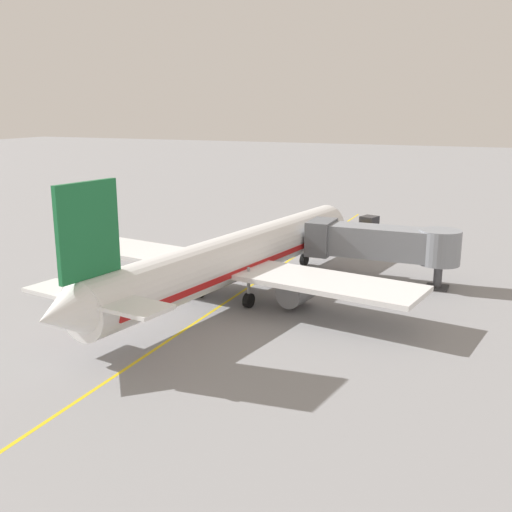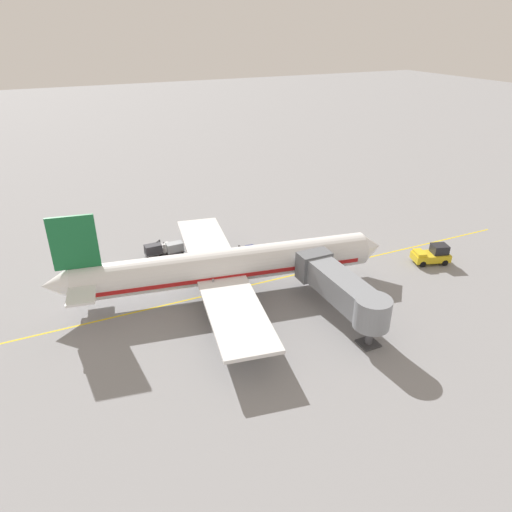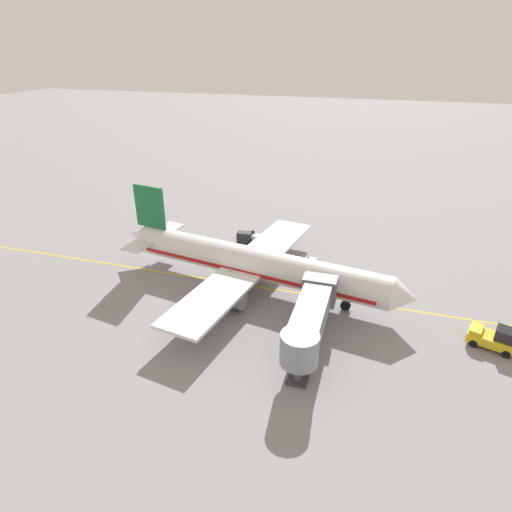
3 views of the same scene
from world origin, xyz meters
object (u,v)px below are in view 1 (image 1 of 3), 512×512
Objects in this scene: parked_airliner at (236,258)px; baggage_cart_front at (98,277)px; jet_bridge at (381,243)px; baggage_tug_lead at (194,263)px; baggage_cart_second_in_train at (71,285)px; ground_crew_wing_walker at (207,268)px; baggage_tug_trailing at (80,282)px; pushback_tractor at (365,228)px; safety_cone_nose_left at (241,260)px.

parked_airliner is 12.74× the size of baggage_cart_front.
jet_bridge is (9.60, 8.62, 0.27)m from parked_airliner.
baggage_cart_second_in_train is (-5.24, -10.60, 0.24)m from baggage_tug_lead.
baggage_cart_second_in_train is 1.73× the size of ground_crew_wing_walker.
baggage_tug_lead is at bearing -169.17° from jet_bridge.
baggage_tug_trailing is at bearing -163.65° from parked_airliner.
baggage_cart_second_in_train is (0.29, -1.49, 0.24)m from baggage_tug_trailing.
baggage_tug_trailing reaches higher than baggage_cart_second_in_train.
baggage_tug_trailing is 0.92× the size of baggage_cart_front.
baggage_tug_lead is (-16.44, -3.14, -2.74)m from jet_bridge.
pushback_tractor is at bearing 80.52° from parked_airliner.
safety_cone_nose_left is (2.86, 4.17, -0.42)m from baggage_tug_lead.
baggage_tug_lead is at bearing 142.96° from ground_crew_wing_walker.
jet_bridge is 7.57× the size of ground_crew_wing_walker.
safety_cone_nose_left is (0.56, 5.91, -0.66)m from ground_crew_wing_walker.
safety_cone_nose_left is (8.11, 14.77, -0.66)m from baggage_cart_second_in_train.
pushback_tractor reaches higher than baggage_cart_second_in_train.
jet_bridge is at bearing 29.14° from baggage_tug_trailing.
baggage_tug_lead is 0.90× the size of baggage_cart_second_in_train.
baggage_tug_lead is 0.98× the size of baggage_tug_trailing.
baggage_cart_second_in_train is 16.86m from safety_cone_nose_left.
baggage_tug_trailing is at bearing 101.18° from baggage_cart_second_in_train.
parked_airliner is at bearing 12.29° from baggage_cart_front.
parked_airliner reaches higher than baggage_tug_trailing.
parked_airliner is at bearing -38.69° from baggage_tug_lead.
pushback_tractor is 23.80m from ground_crew_wing_walker.
baggage_cart_front is (-4.64, -7.98, 0.24)m from baggage_tug_lead.
safety_cone_nose_left is at bearing 58.29° from baggage_cart_front.
safety_cone_nose_left is at bearing -117.11° from pushback_tractor.
baggage_tug_lead reaches higher than baggage_cart_second_in_train.
pushback_tractor is 2.87× the size of ground_crew_wing_walker.
baggage_tug_lead is 0.90× the size of baggage_cart_front.
pushback_tractor is 32.44m from baggage_cart_front.
jet_bridge is 2.63× the size of pushback_tractor.
safety_cone_nose_left is (7.51, 12.15, -0.66)m from baggage_cart_front.
safety_cone_nose_left is (8.40, 13.28, -0.42)m from baggage_tug_trailing.
baggage_tug_trailing is at bearing -122.32° from safety_cone_nose_left.
parked_airliner is 14.17× the size of baggage_tug_lead.
baggage_cart_second_in_train is (-12.08, -5.12, -2.24)m from parked_airliner.
safety_cone_nose_left is (-3.97, 9.65, -2.90)m from parked_airliner.
jet_bridge is 4.37× the size of baggage_cart_front.
baggage_tug_trailing is 1.58× the size of ground_crew_wing_walker.
pushback_tractor is at bearing 107.06° from jet_bridge.
pushback_tractor reaches higher than safety_cone_nose_left.
ground_crew_wing_walker reaches higher than baggage_tug_lead.
baggage_cart_front is (-11.48, -2.50, -2.24)m from parked_airliner.
baggage_tug_lead reaches higher than safety_cone_nose_left.
parked_airliner is at bearing 16.35° from baggage_tug_trailing.
parked_airliner is at bearing -67.62° from safety_cone_nose_left.
baggage_cart_front is (0.90, 1.13, 0.24)m from baggage_tug_trailing.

